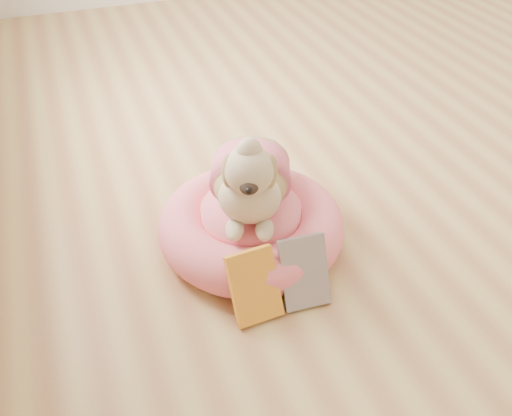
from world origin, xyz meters
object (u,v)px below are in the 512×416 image
object	(u,v)px
dog	(250,163)
book_white	(304,272)
pet_bed	(251,226)
book_yellow	(254,286)

from	to	relation	value
dog	book_white	distance (m)	0.39
pet_bed	book_yellow	xyz separation A→B (m)	(-0.10, -0.30, 0.03)
pet_bed	book_yellow	distance (m)	0.32
pet_bed	book_white	xyz separation A→B (m)	(0.07, -0.30, 0.03)
pet_bed	dog	bearing A→B (deg)	93.33
book_yellow	pet_bed	bearing A→B (deg)	68.18
pet_bed	book_white	distance (m)	0.31
dog	book_white	size ratio (longest dim) A/B	2.06
book_yellow	book_white	distance (m)	0.16
dog	book_yellow	xyz separation A→B (m)	(-0.10, -0.30, -0.23)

